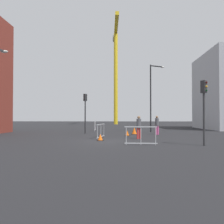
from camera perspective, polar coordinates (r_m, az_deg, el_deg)
The scene contains 13 objects.
ground at distance 16.36m, azimuth -1.14°, elevation -6.86°, with size 160.00×160.00×0.00m, color black.
construction_crane at distance 57.16m, azimuth 0.89°, elevation 11.75°, with size 1.77×15.97×21.91m.
streetlamp_tall at distance 27.16m, azimuth 9.39°, elevation 4.55°, with size 1.70×0.92×7.34m.
traffic_light_island at distance 24.20m, azimuth -6.25°, elevation 1.20°, with size 0.37×0.37×3.91m.
traffic_light_corner at distance 14.72m, azimuth 20.64°, elevation 2.28°, with size 0.36×0.38×3.67m.
pedestrian_walking at distance 18.32m, azimuth 6.27°, elevation -3.14°, with size 0.34×0.34×1.71m.
pedestrian_waiting at distance 22.97m, azimuth 10.43°, elevation -2.68°, with size 0.34×0.34×1.74m.
safety_barrier_front at distance 18.95m, azimuth -2.62°, elevation -4.38°, with size 0.39×2.54×1.08m.
safety_barrier_left_run at distance 14.25m, azimuth 6.74°, elevation -5.42°, with size 1.88×0.11×1.08m.
safety_barrier_right_run at distance 29.54m, azimuth -3.99°, elevation -3.25°, with size 0.23×2.56×1.08m.
traffic_cone_orange at distance 21.35m, azimuth 3.58°, elevation -4.98°, with size 0.45×0.45×0.46m.
traffic_cone_by_barrier at distance 16.89m, azimuth -2.74°, elevation -5.95°, with size 0.46×0.46×0.47m.
traffic_cone_on_verge at distance 23.21m, azimuth 5.22°, elevation -4.44°, with size 0.64×0.64×0.65m.
Camera 1 is at (0.98, -16.25, 1.60)m, focal length 39.23 mm.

